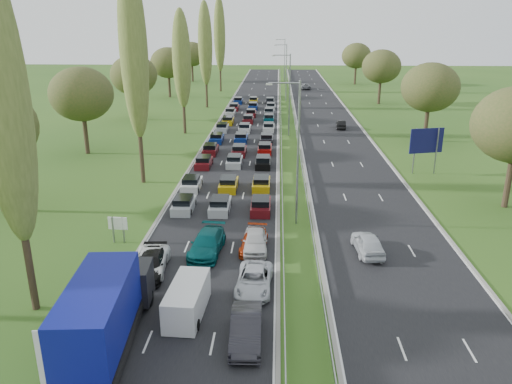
{
  "coord_description": "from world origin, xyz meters",
  "views": [
    {
      "loc": [
        2.81,
        3.56,
        16.25
      ],
      "look_at": [
        0.91,
        46.84,
        1.5
      ],
      "focal_mm": 35.0,
      "sensor_mm": 36.0,
      "label": 1
    }
  ],
  "objects_px": {
    "near_car_3": "(150,265)",
    "white_van_rear": "(188,298)",
    "near_car_2": "(149,262)",
    "info_sign": "(118,226)",
    "blue_lorry": "(106,311)",
    "direction_sign": "(426,143)"
  },
  "relations": [
    {
      "from": "near_car_3",
      "to": "blue_lorry",
      "type": "height_order",
      "value": "blue_lorry"
    },
    {
      "from": "info_sign",
      "to": "blue_lorry",
      "type": "bearing_deg",
      "value": -75.1
    },
    {
      "from": "white_van_rear",
      "to": "direction_sign",
      "type": "relative_size",
      "value": 0.92
    },
    {
      "from": "white_van_rear",
      "to": "blue_lorry",
      "type": "bearing_deg",
      "value": -134.11
    },
    {
      "from": "white_van_rear",
      "to": "direction_sign",
      "type": "height_order",
      "value": "direction_sign"
    },
    {
      "from": "white_van_rear",
      "to": "direction_sign",
      "type": "xyz_separation_m",
      "value": [
        21.7,
        29.66,
        2.58
      ]
    },
    {
      "from": "white_van_rear",
      "to": "info_sign",
      "type": "xyz_separation_m",
      "value": [
        -7.1,
        9.64,
        0.38
      ]
    },
    {
      "from": "blue_lorry",
      "to": "direction_sign",
      "type": "bearing_deg",
      "value": 48.12
    },
    {
      "from": "near_car_3",
      "to": "near_car_2",
      "type": "bearing_deg",
      "value": 110.24
    },
    {
      "from": "white_van_rear",
      "to": "direction_sign",
      "type": "distance_m",
      "value": 36.84
    },
    {
      "from": "near_car_3",
      "to": "blue_lorry",
      "type": "relative_size",
      "value": 0.49
    },
    {
      "from": "near_car_3",
      "to": "white_van_rear",
      "type": "height_order",
      "value": "white_van_rear"
    },
    {
      "from": "info_sign",
      "to": "direction_sign",
      "type": "xyz_separation_m",
      "value": [
        28.8,
        20.01,
        2.2
      ]
    },
    {
      "from": "near_car_2",
      "to": "direction_sign",
      "type": "relative_size",
      "value": 0.96
    },
    {
      "from": "near_car_3",
      "to": "direction_sign",
      "type": "bearing_deg",
      "value": 41.03
    },
    {
      "from": "near_car_2",
      "to": "info_sign",
      "type": "height_order",
      "value": "info_sign"
    },
    {
      "from": "near_car_2",
      "to": "near_car_3",
      "type": "xyz_separation_m",
      "value": [
        0.16,
        -0.35,
        0.0
      ]
    },
    {
      "from": "near_car_3",
      "to": "blue_lorry",
      "type": "bearing_deg",
      "value": -95.93
    },
    {
      "from": "near_car_2",
      "to": "white_van_rear",
      "type": "height_order",
      "value": "white_van_rear"
    },
    {
      "from": "info_sign",
      "to": "direction_sign",
      "type": "relative_size",
      "value": 0.4
    },
    {
      "from": "near_car_2",
      "to": "blue_lorry",
      "type": "relative_size",
      "value": 0.51
    },
    {
      "from": "info_sign",
      "to": "direction_sign",
      "type": "distance_m",
      "value": 35.14
    }
  ]
}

